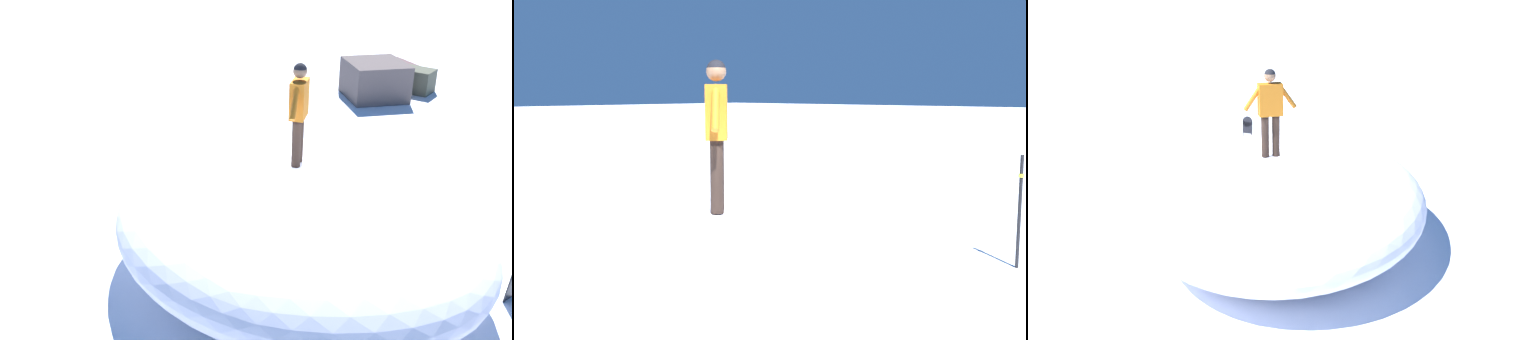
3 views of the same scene
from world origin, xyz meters
TOP-DOWN VIEW (x-y plane):
  - ground at (0.00, 0.00)m, footprint 240.00×240.00m
  - snow_mound at (0.05, -0.33)m, footprint 6.86×7.45m
  - snowboarder_standing at (-0.10, -0.59)m, footprint 0.75×0.75m
  - snowboard_primary_upright at (-2.38, 1.98)m, footprint 0.28×0.19m
  - backpack_near at (-0.63, 3.67)m, footprint 0.62×0.55m

SIDE VIEW (x-z plane):
  - ground at x=0.00m, z-range 0.00..0.00m
  - backpack_near at x=-0.63m, z-range 0.01..0.40m
  - snowboard_primary_upright at x=-2.38m, z-range 0.03..1.62m
  - snow_mound at x=0.05m, z-range 0.00..1.79m
  - snowboarder_standing at x=-0.10m, z-range 1.93..3.52m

